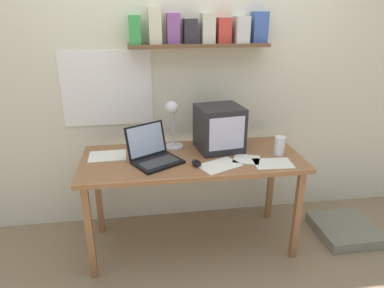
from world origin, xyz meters
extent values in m
plane|color=#8F785A|center=(0.00, 0.00, 0.00)|extent=(12.00, 12.00, 0.00)
cube|color=beige|center=(0.00, 0.48, 1.30)|extent=(5.60, 0.06, 2.60)
cube|color=white|center=(-0.60, 0.44, 1.18)|extent=(0.69, 0.01, 0.58)
cube|color=brown|center=(0.11, 0.36, 1.50)|extent=(1.05, 0.18, 0.02)
cube|color=green|center=(-0.36, 0.37, 1.61)|extent=(0.08, 0.15, 0.20)
cube|color=beige|center=(-0.22, 0.38, 1.64)|extent=(0.09, 0.13, 0.25)
cube|color=#844B93|center=(-0.08, 0.39, 1.62)|extent=(0.09, 0.11, 0.21)
cube|color=#2B2930|center=(0.04, 0.39, 1.60)|extent=(0.10, 0.12, 0.17)
cube|color=beige|center=(0.17, 0.38, 1.62)|extent=(0.10, 0.13, 0.21)
cube|color=#C33C32|center=(0.30, 0.39, 1.60)|extent=(0.10, 0.12, 0.18)
cube|color=silver|center=(0.43, 0.37, 1.61)|extent=(0.10, 0.16, 0.19)
cube|color=#3C5CA9|center=(0.57, 0.39, 1.62)|extent=(0.11, 0.11, 0.22)
cube|color=#8F5E3A|center=(0.00, 0.00, 0.73)|extent=(1.58, 0.66, 0.03)
cube|color=#8F5E3A|center=(-0.73, -0.27, 0.36)|extent=(0.04, 0.05, 0.72)
cube|color=#8F5E3A|center=(0.73, -0.27, 0.36)|extent=(0.04, 0.05, 0.72)
cube|color=#8F5E3A|center=(-0.73, 0.27, 0.36)|extent=(0.04, 0.05, 0.72)
cube|color=#8F5E3A|center=(0.73, 0.27, 0.36)|extent=(0.04, 0.05, 0.72)
cube|color=#232326|center=(0.22, 0.12, 0.92)|extent=(0.36, 0.35, 0.34)
cube|color=silver|center=(0.25, -0.03, 0.93)|extent=(0.26, 0.05, 0.24)
cube|color=black|center=(-0.25, -0.08, 0.76)|extent=(0.38, 0.36, 0.02)
cube|color=#38383A|center=(-0.24, -0.10, 0.77)|extent=(0.29, 0.24, 0.00)
cube|color=black|center=(-0.32, 0.04, 0.88)|extent=(0.30, 0.21, 0.23)
cube|color=#AABFDC|center=(-0.32, 0.04, 0.88)|extent=(0.27, 0.19, 0.21)
cylinder|color=silver|center=(-0.11, 0.20, 0.76)|extent=(0.15, 0.15, 0.01)
cylinder|color=silver|center=(-0.11, 0.20, 0.93)|extent=(0.02, 0.02, 0.32)
sphere|color=silver|center=(-0.13, 0.15, 1.09)|extent=(0.10, 0.10, 0.10)
cylinder|color=white|center=(0.64, -0.05, 0.82)|extent=(0.08, 0.08, 0.14)
cylinder|color=yellow|center=(0.64, -0.05, 0.80)|extent=(0.07, 0.07, 0.10)
ellipsoid|color=black|center=(0.01, -0.15, 0.77)|extent=(0.07, 0.11, 0.03)
cube|color=white|center=(-0.61, 0.10, 0.75)|extent=(0.27, 0.21, 0.00)
cube|color=silver|center=(0.54, -0.20, 0.75)|extent=(0.27, 0.20, 0.00)
cube|color=white|center=(0.16, -0.18, 0.75)|extent=(0.33, 0.28, 0.00)
cube|color=silver|center=(0.38, -0.10, 0.75)|extent=(0.23, 0.22, 0.00)
cube|color=gray|center=(1.28, -0.07, 0.04)|extent=(0.47, 0.47, 0.09)
camera|label=1|loc=(-0.33, -2.25, 1.74)|focal=32.00mm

